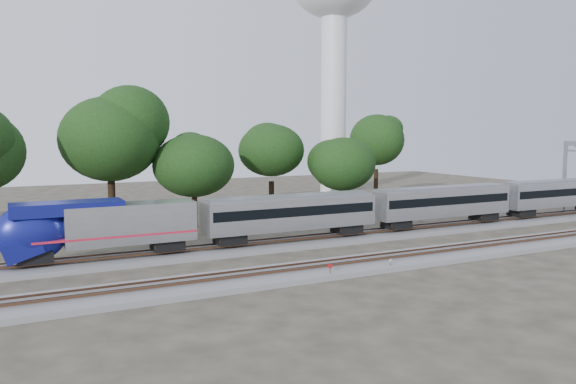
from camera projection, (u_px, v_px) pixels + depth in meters
name	position (u px, v px, depth m)	size (l,w,h in m)	color
ground	(273.00, 264.00, 44.62)	(160.00, 160.00, 0.00)	#383328
track_far	(244.00, 248.00, 49.92)	(160.00, 5.00, 0.73)	slate
track_near	(296.00, 273.00, 41.04)	(160.00, 5.00, 0.73)	slate
train	(558.00, 193.00, 68.00)	(123.44, 3.00, 4.43)	silver
switch_stand_red	(330.00, 269.00, 40.17)	(0.33, 0.15, 1.07)	#512D19
switch_stand_white	(391.00, 263.00, 42.47)	(0.28, 0.12, 0.92)	#512D19
switch_lever	(375.00, 270.00, 42.17)	(0.50, 0.30, 0.30)	#512D19
water_tower	(334.00, 7.00, 93.06)	(15.17, 15.17, 41.99)	silver
tree_3	(110.00, 139.00, 59.07)	(9.88, 9.88, 13.93)	black
tree_4	(194.00, 166.00, 61.02)	(6.93, 6.93, 9.78)	black
tree_5	(271.00, 150.00, 68.36)	(8.38, 8.38, 11.82)	black
tree_6	(343.00, 164.00, 66.72)	(6.77, 6.77, 9.55)	black
tree_7	(377.00, 140.00, 82.46)	(9.46, 9.46, 13.33)	black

